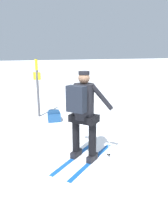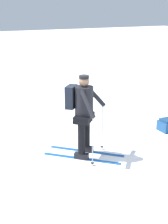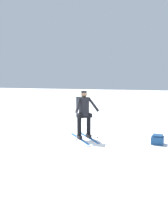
% 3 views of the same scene
% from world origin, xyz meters
% --- Properties ---
extents(ground_plane, '(80.00, 80.00, 0.00)m').
position_xyz_m(ground_plane, '(0.00, 0.00, 0.00)').
color(ground_plane, white).
extents(skier, '(1.50, 1.55, 1.76)m').
position_xyz_m(skier, '(-0.21, -0.52, 1.03)').
color(skier, '#144C9E').
rests_on(skier, ground_plane).
extents(dropped_backpack, '(0.42, 0.41, 0.32)m').
position_xyz_m(dropped_backpack, '(-2.81, -0.67, 0.15)').
color(dropped_backpack, navy).
rests_on(dropped_backpack, ground_plane).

